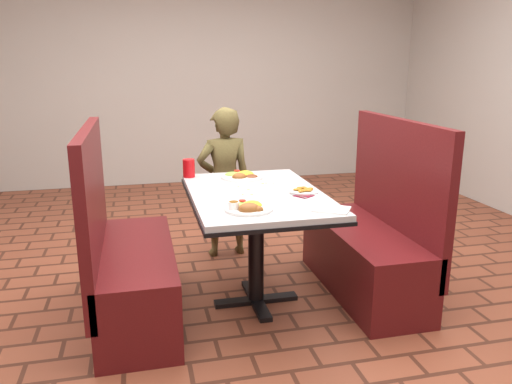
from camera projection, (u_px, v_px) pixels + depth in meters
dining_table at (256, 207)px, 3.11m from camera, size 0.81×1.21×0.75m
booth_bench_left at (128, 267)px, 3.02m from camera, size 0.47×1.20×1.17m
booth_bench_right at (371, 245)px, 3.38m from camera, size 0.47×1.20×1.17m
diner_person at (224, 183)px, 3.96m from camera, size 0.46×0.32×1.20m
near_dinner_plate at (248, 205)px, 2.70m from camera, size 0.27×0.27×0.08m
far_dinner_plate at (242, 174)px, 3.45m from camera, size 0.29×0.29×0.07m
plantain_plate at (304, 191)px, 3.08m from camera, size 0.18×0.18×0.03m
maroon_napkin at (304, 196)px, 3.00m from camera, size 0.13×0.13×0.00m
spoon_utensil at (298, 196)px, 2.99m from camera, size 0.07×0.13×0.00m
red_tumbler at (189, 168)px, 3.48m from camera, size 0.08×0.08×0.13m
paper_napkin at (331, 209)px, 2.71m from camera, size 0.24×0.23×0.01m
knife_utensil at (265, 206)px, 2.75m from camera, size 0.06×0.15×0.00m
fork_utensil at (255, 208)px, 2.72m from camera, size 0.03×0.14×0.00m
lettuce_shreds at (260, 189)px, 3.15m from camera, size 0.28×0.32×0.00m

